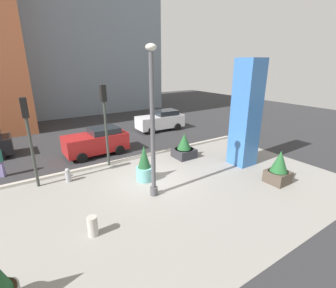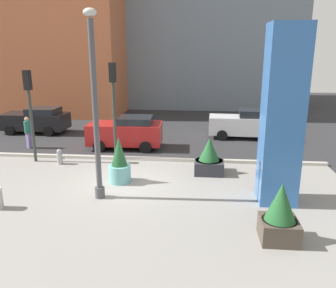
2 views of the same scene
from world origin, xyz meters
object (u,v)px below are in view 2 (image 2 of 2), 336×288
object	(u,v)px
lamp_post	(95,112)
art_pillar_blue	(282,117)
car_intersection	(126,132)
potted_plant_mid_plaza	(209,158)
traffic_light_far_side	(30,101)
car_far_lane	(245,124)
car_curb_west	(36,120)
pedestrian_on_sidewalk	(28,131)
traffic_light_corner	(113,96)
potted_plant_curbside	(119,164)
potted_plant_near_right	(280,215)
fire_hydrant	(60,157)

from	to	relation	value
lamp_post	art_pillar_blue	bearing A→B (deg)	3.07
lamp_post	car_intersection	distance (m)	7.12
potted_plant_mid_plaza	traffic_light_far_side	distance (m)	8.74
potted_plant_mid_plaza	car_far_lane	size ratio (longest dim) A/B	0.37
lamp_post	car_intersection	bearing A→B (deg)	93.85
car_curb_west	pedestrian_on_sidewalk	size ratio (longest dim) A/B	2.39
art_pillar_blue	traffic_light_corner	world-z (taller)	art_pillar_blue
potted_plant_curbside	car_curb_west	size ratio (longest dim) A/B	0.45
potted_plant_mid_plaza	potted_plant_curbside	size ratio (longest dim) A/B	0.84
car_curb_west	art_pillar_blue	bearing A→B (deg)	-35.04
art_pillar_blue	traffic_light_corner	size ratio (longest dim) A/B	1.29
potted_plant_mid_plaza	car_curb_west	bearing A→B (deg)	148.88
traffic_light_corner	car_curb_west	world-z (taller)	traffic_light_corner
potted_plant_near_right	car_far_lane	bearing A→B (deg)	87.76
potted_plant_mid_plaza	car_curb_west	world-z (taller)	car_curb_west
car_curb_west	car_intersection	bearing A→B (deg)	-24.69
car_curb_west	pedestrian_on_sidewalk	xyz separation A→B (m)	(1.30, -3.64, 0.13)
potted_plant_near_right	potted_plant_curbside	size ratio (longest dim) A/B	0.91
lamp_post	car_curb_west	world-z (taller)	lamp_post
art_pillar_blue	potted_plant_curbside	size ratio (longest dim) A/B	3.22
potted_plant_curbside	pedestrian_on_sidewalk	distance (m)	7.72
lamp_post	traffic_light_far_side	size ratio (longest dim) A/B	1.49
potted_plant_mid_plaza	potted_plant_curbside	distance (m)	3.94
traffic_light_far_side	traffic_light_corner	world-z (taller)	traffic_light_corner
car_intersection	car_far_lane	world-z (taller)	car_far_lane
potted_plant_near_right	traffic_light_corner	bearing A→B (deg)	132.98
fire_hydrant	traffic_light_corner	bearing A→B (deg)	19.82
art_pillar_blue	pedestrian_on_sidewalk	world-z (taller)	art_pillar_blue
car_intersection	art_pillar_blue	bearing A→B (deg)	-43.20
potted_plant_near_right	potted_plant_curbside	world-z (taller)	potted_plant_curbside
traffic_light_far_side	car_far_lane	size ratio (longest dim) A/B	1.02
potted_plant_curbside	traffic_light_corner	bearing A→B (deg)	107.05
potted_plant_curbside	art_pillar_blue	bearing A→B (deg)	-11.84
lamp_post	potted_plant_curbside	size ratio (longest dim) A/B	3.45
lamp_post	car_intersection	xyz separation A→B (m)	(-0.45, 6.72, -2.29)
lamp_post	pedestrian_on_sidewalk	xyz separation A→B (m)	(-5.85, 6.17, -2.21)
traffic_light_far_side	car_curb_west	distance (m)	6.86
traffic_light_far_side	car_far_lane	world-z (taller)	traffic_light_far_side
art_pillar_blue	car_far_lane	xyz separation A→B (m)	(0.01, 9.33, -2.16)
potted_plant_mid_plaza	traffic_light_far_side	size ratio (longest dim) A/B	0.36
car_intersection	pedestrian_on_sidewalk	world-z (taller)	car_intersection
car_intersection	pedestrian_on_sidewalk	bearing A→B (deg)	-174.08
potted_plant_curbside	car_intersection	world-z (taller)	potted_plant_curbside
fire_hydrant	traffic_light_far_side	distance (m)	2.94
potted_plant_curbside	car_far_lane	bearing A→B (deg)	53.47
potted_plant_mid_plaza	traffic_light_corner	xyz separation A→B (m)	(-4.54, 1.42, 2.51)
car_curb_west	car_far_lane	xyz separation A→B (m)	(13.51, -0.13, 0.04)
fire_hydrant	car_far_lane	distance (m)	11.18
potted_plant_curbside	pedestrian_on_sidewalk	xyz separation A→B (m)	(-6.22, 4.57, 0.18)
potted_plant_mid_plaza	car_far_lane	distance (m)	7.02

